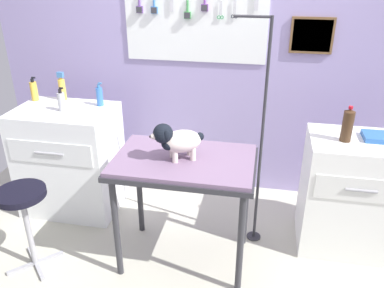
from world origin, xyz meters
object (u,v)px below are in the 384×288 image
at_px(grooming_table, 184,170).
at_px(soda_bottle, 348,125).
at_px(grooming_arm, 260,148).
at_px(stool, 23,206).
at_px(dog, 177,140).
at_px(detangler_spray, 61,101).
at_px(cabinet_right, 349,194).
at_px(counter_left, 70,160).

distance_m(grooming_table, soda_bottle, 1.16).
xyz_separation_m(grooming_arm, stool, (-1.55, -0.62, -0.29)).
height_order(grooming_arm, dog, grooming_arm).
bearing_deg(grooming_arm, detangler_spray, 175.48).
bearing_deg(grooming_table, detangler_spray, 157.44).
distance_m(stool, detangler_spray, 0.89).
relative_size(dog, detangler_spray, 1.77).
bearing_deg(soda_bottle, cabinet_right, 17.07).
xyz_separation_m(grooming_arm, counter_left, (-1.60, 0.15, -0.34)).
relative_size(grooming_table, counter_left, 1.03).
relative_size(dog, cabinet_right, 0.39).
bearing_deg(cabinet_right, grooming_arm, -173.57).
relative_size(grooming_table, soda_bottle, 3.76).
bearing_deg(cabinet_right, dog, -160.53).
bearing_deg(stool, detangler_spray, 92.83).
bearing_deg(dog, soda_bottle, 19.71).
xyz_separation_m(grooming_table, dog, (-0.04, -0.02, 0.23)).
relative_size(counter_left, stool, 1.46).
height_order(cabinet_right, soda_bottle, soda_bottle).
bearing_deg(detangler_spray, soda_bottle, -2.17).
bearing_deg(cabinet_right, stool, -162.64).
bearing_deg(dog, stool, -165.24).
bearing_deg(counter_left, grooming_arm, -5.44).
distance_m(grooming_table, counter_left, 1.25).
xyz_separation_m(cabinet_right, stool, (-2.24, -0.70, 0.07)).
relative_size(stool, soda_bottle, 2.50).
xyz_separation_m(grooming_arm, dog, (-0.53, -0.35, 0.17)).
height_order(stool, soda_bottle, soda_bottle).
xyz_separation_m(stool, soda_bottle, (2.13, 0.66, 0.49)).
xyz_separation_m(grooming_table, soda_bottle, (1.06, 0.37, 0.26)).
height_order(grooming_table, stool, grooming_table).
distance_m(grooming_arm, detangler_spray, 1.60).
relative_size(dog, stool, 0.54).
bearing_deg(stool, grooming_arm, 21.85).
bearing_deg(grooming_table, dog, -152.12).
relative_size(grooming_arm, detangler_spray, 8.79).
distance_m(cabinet_right, soda_bottle, 0.57).
xyz_separation_m(grooming_table, grooming_arm, (0.49, 0.33, 0.06)).
distance_m(cabinet_right, stool, 2.34).
distance_m(dog, soda_bottle, 1.18).
distance_m(grooming_table, cabinet_right, 1.28).
relative_size(grooming_arm, soda_bottle, 6.76).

